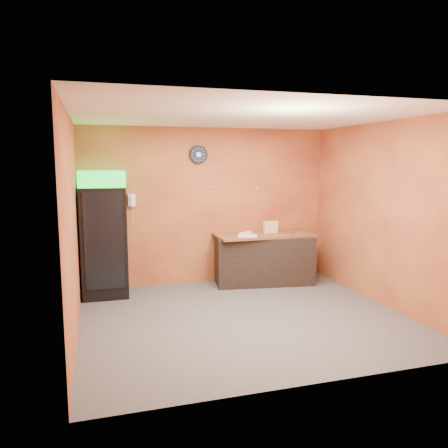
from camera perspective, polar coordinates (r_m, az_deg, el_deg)
name	(u,v)px	position (r m, az deg, el deg)	size (l,w,h in m)	color
floor	(243,317)	(6.37, 2.56, -12.03)	(4.50, 4.50, 0.00)	#47474C
back_wall	(208,206)	(7.94, -2.10, 2.36)	(4.50, 0.02, 2.80)	#C17336
left_wall	(72,226)	(5.71, -19.22, -0.30)	(0.02, 4.00, 2.80)	#C17336
right_wall	(383,214)	(7.09, 20.09, 1.20)	(0.02, 4.00, 2.80)	#C17336
ceiling	(245,116)	(6.01, 2.73, 13.91)	(4.50, 4.00, 0.02)	white
beverage_cooler	(104,236)	(7.35, -15.40, -1.51)	(0.73, 0.75, 2.05)	black
prep_counter	(263,259)	(8.02, 5.15, -4.61)	(1.73, 0.77, 0.87)	black
wall_clock	(198,155)	(7.83, -3.38, 9.04)	(0.32, 0.06, 0.32)	black
wall_phone	(132,200)	(7.65, -11.96, 3.05)	(0.12, 0.10, 0.21)	white
butcher_paper	(264,235)	(7.93, 5.19, -1.41)	(1.74, 0.80, 0.04)	brown
sub_roll_stack	(271,227)	(8.00, 6.11, -0.41)	(0.27, 0.11, 0.22)	beige
wrapped_sandwich_left	(245,236)	(7.56, 2.73, -1.55)	(0.26, 0.10, 0.04)	white
wrapped_sandwich_mid	(249,236)	(7.55, 3.28, -1.56)	(0.29, 0.11, 0.04)	white
wrapped_sandwich_right	(246,233)	(7.80, 2.86, -1.25)	(0.28, 0.11, 0.04)	white
kitchen_tool	(248,231)	(8.01, 3.18, -0.95)	(0.05, 0.05, 0.05)	silver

